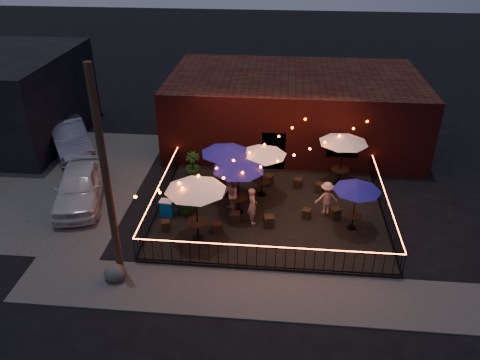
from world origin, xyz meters
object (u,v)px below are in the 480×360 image
object	(u,v)px
cafe_table_3	(262,152)
cafe_table_5	(344,140)
cafe_table_1	(226,150)
cafe_table_2	(238,167)
utility_pole	(106,181)
cafe_table_4	(357,188)
cafe_table_0	(195,187)
cooler	(167,208)
boulder	(115,273)

from	to	relation	value
cafe_table_3	cafe_table_5	bearing A→B (deg)	21.02
cafe_table_1	cafe_table_2	size ratio (longest dim) A/B	0.95
utility_pole	cafe_table_4	distance (m)	9.78
cafe_table_1	cafe_table_0	bearing A→B (deg)	-101.54
cafe_table_5	cafe_table_4	bearing A→B (deg)	-86.85
cafe_table_0	cooler	world-z (taller)	cafe_table_0
utility_pole	cafe_table_2	xyz separation A→B (m)	(4.01, 4.35, -1.56)
boulder	utility_pole	bearing A→B (deg)	80.25
cafe_table_1	cafe_table_3	bearing A→B (deg)	4.04
utility_pole	cafe_table_0	size ratio (longest dim) A/B	2.58
utility_pole	cafe_table_0	distance (m)	3.66
cafe_table_0	cafe_table_4	size ratio (longest dim) A/B	1.43
cafe_table_3	boulder	distance (m)	8.34
cafe_table_0	cafe_table_5	world-z (taller)	cafe_table_0
utility_pole	cafe_table_1	world-z (taller)	utility_pole
cafe_table_2	cooler	size ratio (longest dim) A/B	3.71
cafe_table_0	cafe_table_5	xyz separation A→B (m)	(6.16, 5.17, -0.09)
cafe_table_3	cafe_table_2	bearing A→B (deg)	-120.17
utility_pole	cafe_table_2	distance (m)	6.12
cafe_table_2	cafe_table_3	world-z (taller)	cafe_table_2
boulder	cafe_table_5	bearing A→B (deg)	41.59
cafe_table_5	cooler	bearing A→B (deg)	-155.10
cafe_table_0	cafe_table_5	size ratio (longest dim) A/B	1.04
cafe_table_2	cafe_table_5	xyz separation A→B (m)	(4.69, 3.05, 0.08)
cafe_table_1	cafe_table_4	distance (m)	6.08
cafe_table_4	cafe_table_5	size ratio (longest dim) A/B	0.73
cafe_table_0	cafe_table_1	bearing A→B (deg)	78.46
cooler	utility_pole	bearing A→B (deg)	-96.88
cafe_table_3	cooler	size ratio (longest dim) A/B	3.46
cafe_table_1	cafe_table_5	bearing A→B (deg)	16.09
cooler	cafe_table_1	bearing A→B (deg)	47.35
cafe_table_0	boulder	size ratio (longest dim) A/B	3.58
cafe_table_1	cafe_table_4	world-z (taller)	cafe_table_1
cafe_table_0	cafe_table_5	bearing A→B (deg)	40.03
boulder	cafe_table_4	bearing A→B (deg)	23.76
utility_pole	cooler	size ratio (longest dim) A/B	10.45
cafe_table_2	cafe_table_3	xyz separation A→B (m)	(0.93, 1.60, -0.03)
utility_pole	cafe_table_4	xyz separation A→B (m)	(8.92, 3.57, -1.86)
cafe_table_2	boulder	distance (m)	6.59
cafe_table_5	cafe_table_3	bearing A→B (deg)	-158.98
cafe_table_0	boulder	xyz separation A→B (m)	(-2.62, -2.61, -2.27)
cafe_table_3	boulder	world-z (taller)	cafe_table_3
utility_pole	cafe_table_1	distance (m)	6.87
cafe_table_0	cafe_table_4	xyz separation A→B (m)	(6.37, 1.34, -0.47)
cafe_table_3	boulder	xyz separation A→B (m)	(-5.01, -6.34, -2.07)
cafe_table_3	cafe_table_4	distance (m)	4.64
cafe_table_2	boulder	size ratio (longest dim) A/B	3.27
cafe_table_2	cafe_table_3	bearing A→B (deg)	59.83
cafe_table_2	cafe_table_5	distance (m)	5.60
utility_pole	boulder	size ratio (longest dim) A/B	9.22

